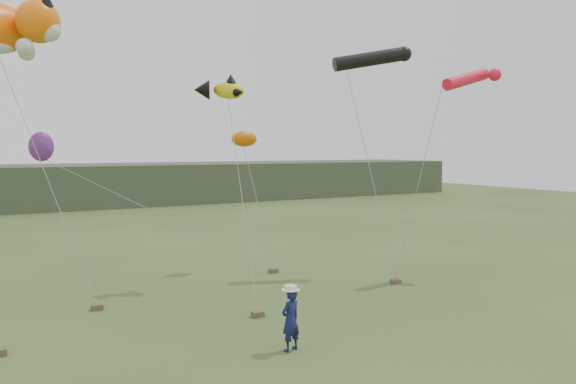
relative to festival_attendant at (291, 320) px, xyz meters
name	(u,v)px	position (x,y,z in m)	size (l,w,h in m)	color
ground	(298,344)	(0.45, 0.34, -0.88)	(120.00, 120.00, 0.00)	#385123
headland	(28,188)	(-2.67, 45.03, 1.04)	(90.00, 13.00, 4.00)	#2D3D28
festival_attendant	(291,320)	(0.00, 0.00, 0.00)	(0.64, 0.42, 1.76)	#13184A
sandbag_anchors	(224,300)	(0.31, 5.40, -0.78)	(15.14, 5.90, 0.19)	brown
fish_kite	(219,90)	(1.48, 8.40, 7.16)	(2.25, 1.48, 1.09)	yellow
tube_kites	(411,65)	(9.89, 6.24, 8.49)	(6.46, 4.41, 2.23)	black
misc_kites	(135,143)	(-1.15, 11.69, 4.99)	(9.65, 2.74, 1.36)	#D05A05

